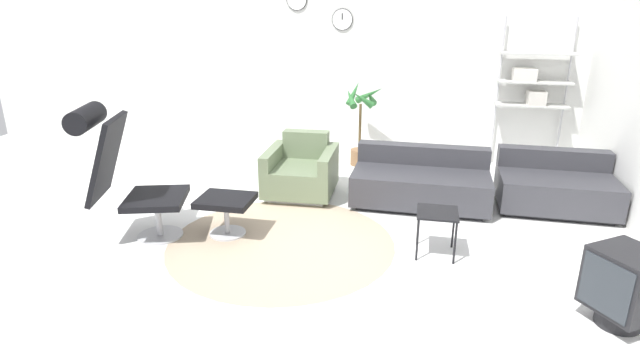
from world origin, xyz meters
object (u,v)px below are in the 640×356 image
lounge_chair (118,162)px  shelf_unit (532,84)px  side_table (437,217)px  potted_plant (361,124)px  crt_television (625,286)px  ottoman (226,206)px  armchair_red (301,173)px  couch_second (555,188)px  couch_low (420,183)px

lounge_chair → shelf_unit: 5.24m
side_table → potted_plant: bearing=111.9°
lounge_chair → crt_television: (4.24, -0.57, -0.46)m
ottoman → armchair_red: bearing=70.0°
ottoman → couch_second: (3.34, 1.39, -0.06)m
side_table → shelf_unit: bearing=67.0°
couch_low → couch_second: bearing=-172.9°
ottoman → couch_low: couch_low is taller
lounge_chair → potted_plant: bearing=129.5°
couch_low → side_table: bearing=98.6°
couch_low → side_table: couch_low is taller
lounge_chair → armchair_red: (1.39, 1.53, -0.51)m
ottoman → crt_television: 3.41m
shelf_unit → side_table: bearing=-113.0°
couch_low → couch_second: (1.48, 0.15, 0.00)m
potted_plant → lounge_chair: bearing=-124.4°
couch_second → crt_television: bearing=90.3°
couch_low → shelf_unit: size_ratio=0.76×
armchair_red → crt_television: (2.84, -2.10, 0.05)m
couch_low → crt_television: couch_low is taller
lounge_chair → crt_television: size_ratio=2.23×
lounge_chair → ottoman: size_ratio=2.50×
side_table → crt_television: crt_television is taller
couch_second → crt_television: couch_second is taller
lounge_chair → side_table: lounge_chair is taller
lounge_chair → side_table: 3.00m
couch_second → crt_television: 2.24m
potted_plant → shelf_unit: bearing=7.9°
ottoman → armchair_red: size_ratio=0.61×
side_table → crt_television: size_ratio=0.71×
couch_low → potted_plant: bearing=-55.3°
crt_television → potted_plant: potted_plant is taller
potted_plant → shelf_unit: size_ratio=0.59×
crt_television → armchair_red: bearing=18.6°
side_table → couch_low: bearing=97.4°
couch_second → side_table: bearing=48.0°
couch_second → potted_plant: 2.64m
crt_television → lounge_chair: bearing=47.4°
lounge_chair → ottoman: 1.08m
shelf_unit → armchair_red: bearing=-150.0°
couch_second → shelf_unit: size_ratio=0.61×
potted_plant → shelf_unit: shelf_unit is taller
lounge_chair → shelf_unit: (4.18, 3.14, 0.39)m
lounge_chair → couch_second: lounge_chair is taller
couch_low → potted_plant: (-0.87, 1.31, 0.35)m
armchair_red → couch_low: size_ratio=0.56×
couch_second → potted_plant: (-2.34, 1.16, 0.35)m
ottoman → shelf_unit: shelf_unit is taller
potted_plant → shelf_unit: 2.34m
armchair_red → crt_television: size_ratio=1.46×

